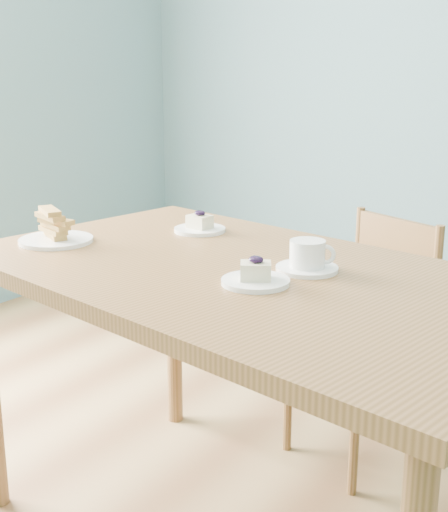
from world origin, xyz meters
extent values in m
cube|color=brown|center=(-0.26, 0.08, 0.77)|extent=(1.60, 1.08, 0.04)
cylinder|color=brown|center=(-0.87, 0.54, 0.38)|extent=(0.06, 0.06, 0.75)
cube|color=brown|center=(-0.22, 0.68, 0.38)|extent=(0.47, 0.46, 0.04)
cylinder|color=brown|center=(-0.43, 0.59, 0.18)|extent=(0.03, 0.03, 0.36)
cylinder|color=brown|center=(-0.13, 0.48, 0.18)|extent=(0.03, 0.03, 0.36)
cylinder|color=brown|center=(-0.32, 0.87, 0.18)|extent=(0.03, 0.03, 0.36)
cylinder|color=brown|center=(-0.02, 0.76, 0.18)|extent=(0.03, 0.03, 0.36)
cylinder|color=brown|center=(-0.32, 0.89, 0.61)|extent=(0.03, 0.03, 0.42)
cylinder|color=brown|center=(-0.01, 0.76, 0.61)|extent=(0.03, 0.03, 0.42)
cube|color=brown|center=(-0.16, 0.82, 0.73)|extent=(0.30, 0.14, 0.16)
cylinder|color=brown|center=(-0.24, 0.85, 0.52)|extent=(0.01, 0.01, 0.25)
cylinder|color=brown|center=(-0.16, 0.82, 0.52)|extent=(0.01, 0.01, 0.25)
cylinder|color=brown|center=(-0.09, 0.80, 0.52)|extent=(0.01, 0.01, 0.25)
cylinder|color=white|center=(-0.19, -0.01, 0.80)|extent=(0.16, 0.16, 0.01)
cube|color=beige|center=(-0.19, -0.01, 0.83)|extent=(0.09, 0.08, 0.04)
ellipsoid|color=black|center=(-0.19, -0.01, 0.85)|extent=(0.03, 0.03, 0.02)
sphere|color=black|center=(-0.18, 0.00, 0.85)|extent=(0.01, 0.01, 0.01)
sphere|color=black|center=(-0.20, 0.00, 0.85)|extent=(0.01, 0.01, 0.01)
sphere|color=black|center=(-0.18, -0.02, 0.85)|extent=(0.01, 0.01, 0.01)
cylinder|color=white|center=(-0.61, 0.35, 0.80)|extent=(0.16, 0.16, 0.01)
cube|color=beige|center=(-0.61, 0.35, 0.83)|extent=(0.07, 0.06, 0.04)
ellipsoid|color=black|center=(-0.61, 0.35, 0.85)|extent=(0.03, 0.03, 0.01)
sphere|color=black|center=(-0.60, 0.35, 0.85)|extent=(0.01, 0.01, 0.01)
sphere|color=black|center=(-0.62, 0.35, 0.85)|extent=(0.01, 0.01, 0.01)
sphere|color=black|center=(-0.60, 0.34, 0.85)|extent=(0.01, 0.01, 0.01)
cylinder|color=white|center=(-0.14, 0.16, 0.80)|extent=(0.15, 0.15, 0.01)
cylinder|color=white|center=(-0.14, 0.16, 0.84)|extent=(0.11, 0.11, 0.07)
cylinder|color=#996644|center=(-0.14, 0.16, 0.87)|extent=(0.07, 0.07, 0.00)
torus|color=white|center=(-0.10, 0.17, 0.84)|extent=(0.05, 0.03, 0.05)
cylinder|color=white|center=(-0.87, 0.01, 0.80)|extent=(0.21, 0.21, 0.01)
camera|label=1|loc=(0.64, -1.34, 1.29)|focal=50.00mm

